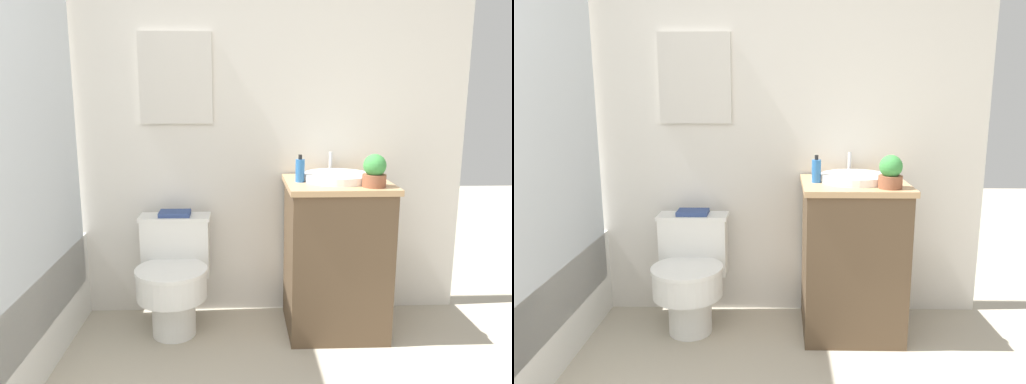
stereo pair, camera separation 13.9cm
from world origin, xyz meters
The scene contains 7 objects.
wall_back centered at (0.00, 2.28, 1.25)m, with size 3.39×0.07×2.50m.
toilet centered at (0.03, 1.99, 0.32)m, with size 0.39×0.50×0.62m.
vanity centered at (0.91, 1.99, 0.42)m, with size 0.55×0.50×0.83m.
sink centered at (0.91, 2.01, 0.85)m, with size 0.36×0.39×0.13m.
soap_bottle centered at (0.71, 1.98, 0.90)m, with size 0.05×0.05×0.14m.
potted_plant centered at (1.07, 1.84, 0.91)m, with size 0.12×0.12×0.17m.
book_on_tank centered at (0.03, 2.12, 0.63)m, with size 0.17×0.12×0.02m.
Camera 1 is at (0.38, -0.58, 1.32)m, focal length 35.00 mm.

